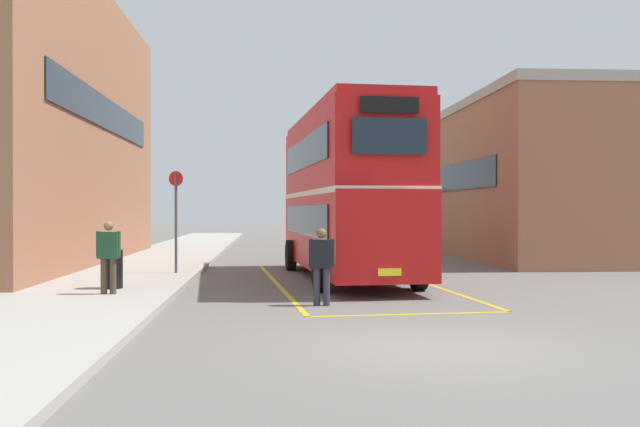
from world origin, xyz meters
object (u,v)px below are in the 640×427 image
at_px(bus_stop_sign, 176,212).
at_px(pedestrian_waiting_near, 108,252).
at_px(pedestrian_boarding, 322,261).
at_px(litter_bin, 112,268).
at_px(single_deck_bus, 374,216).
at_px(double_decker_bus, 346,192).

bearing_deg(bus_stop_sign, pedestrian_waiting_near, -98.92).
relative_size(pedestrian_boarding, litter_bin, 1.69).
xyz_separation_m(pedestrian_boarding, pedestrian_waiting_near, (-4.62, 1.19, 0.14)).
xyz_separation_m(single_deck_bus, pedestrian_boarding, (-5.00, -25.87, -0.72)).
bearing_deg(double_decker_bus, litter_bin, -151.27).
bearing_deg(litter_bin, pedestrian_waiting_near, -81.48).
bearing_deg(bus_stop_sign, pedestrian_boarding, -58.78).
relative_size(litter_bin, bus_stop_sign, 0.32).
distance_m(pedestrian_boarding, litter_bin, 5.32).
bearing_deg(single_deck_bus, pedestrian_boarding, -100.95).
bearing_deg(double_decker_bus, pedestrian_boarding, -101.32).
bearing_deg(pedestrian_waiting_near, litter_bin, 98.52).
bearing_deg(pedestrian_boarding, bus_stop_sign, 121.22).
relative_size(double_decker_bus, single_deck_bus, 0.98).
relative_size(double_decker_bus, litter_bin, 10.54).
bearing_deg(single_deck_bus, double_decker_bus, -100.84).
distance_m(pedestrian_boarding, pedestrian_waiting_near, 4.77).
relative_size(single_deck_bus, bus_stop_sign, 3.42).
height_order(litter_bin, bus_stop_sign, bus_stop_sign).
height_order(single_deck_bus, litter_bin, single_deck_bus).
bearing_deg(pedestrian_boarding, double_decker_bus, 78.68).
distance_m(double_decker_bus, bus_stop_sign, 5.02).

